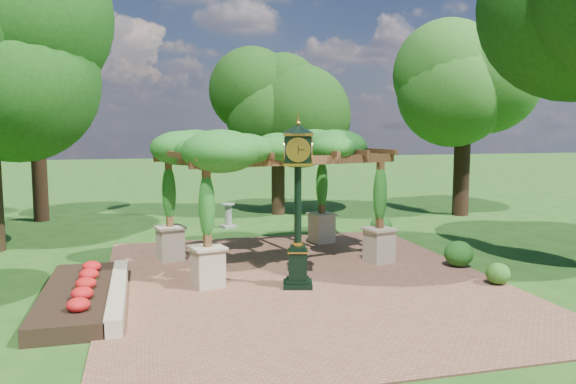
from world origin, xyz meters
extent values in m
plane|color=#1E4714|center=(0.00, 0.00, 0.00)|extent=(120.00, 120.00, 0.00)
cube|color=brown|center=(0.00, 1.00, 0.02)|extent=(10.00, 12.00, 0.04)
cube|color=#C6B793|center=(-4.60, 0.50, 0.20)|extent=(0.35, 5.00, 0.40)
cube|color=red|center=(-5.50, 0.50, 0.18)|extent=(1.50, 5.00, 0.36)
cube|color=black|center=(-0.27, 0.51, 0.09)|extent=(0.89, 0.89, 0.11)
cube|color=black|center=(-0.27, 0.51, 0.58)|extent=(0.55, 0.55, 0.82)
cube|color=#C68529|center=(-0.27, 0.51, 0.95)|extent=(0.62, 0.62, 0.04)
cylinder|color=black|center=(-0.27, 0.51, 2.13)|extent=(0.22, 0.22, 2.09)
cube|color=black|center=(-0.27, 0.51, 3.49)|extent=(0.78, 0.78, 0.64)
cylinder|color=white|center=(-0.35, 0.20, 3.49)|extent=(0.53, 0.16, 0.54)
cone|color=black|center=(-0.27, 0.51, 3.99)|extent=(1.00, 1.00, 0.23)
sphere|color=#C68529|center=(-0.27, 0.51, 4.12)|extent=(0.13, 0.13, 0.13)
cube|color=tan|center=(-2.45, 1.09, 0.52)|extent=(0.84, 0.84, 0.97)
cube|color=brown|center=(-2.45, 1.09, 2.05)|extent=(0.21, 0.21, 1.99)
cube|color=tan|center=(2.76, 2.38, 0.52)|extent=(0.84, 0.84, 0.97)
cube|color=brown|center=(2.76, 2.38, 2.05)|extent=(0.21, 0.21, 1.99)
cube|color=tan|center=(-3.22, 4.22, 0.52)|extent=(0.84, 0.84, 0.97)
cube|color=brown|center=(-3.22, 4.22, 2.05)|extent=(0.21, 0.21, 1.99)
cube|color=tan|center=(1.99, 5.50, 0.52)|extent=(0.84, 0.84, 0.97)
cube|color=brown|center=(1.99, 5.50, 2.05)|extent=(0.21, 0.21, 1.99)
cube|color=brown|center=(0.16, 1.74, 3.13)|extent=(6.08, 1.64, 0.24)
cube|color=brown|center=(-0.61, 4.86, 3.13)|extent=(6.08, 1.64, 0.24)
ellipsoid|color=#1E611B|center=(-0.23, 3.30, 3.42)|extent=(6.97, 5.24, 1.07)
cube|color=gray|center=(-0.68, 9.38, 0.05)|extent=(0.68, 0.68, 0.10)
cylinder|color=gray|center=(-0.68, 9.38, 0.49)|extent=(0.35, 0.35, 0.88)
cylinder|color=gray|center=(-0.68, 9.38, 0.95)|extent=(0.64, 0.64, 0.05)
ellipsoid|color=#295F1B|center=(4.74, -0.58, 0.31)|extent=(0.77, 0.77, 0.55)
ellipsoid|color=#1D5317|center=(4.76, 1.30, 0.41)|extent=(0.89, 0.89, 0.74)
ellipsoid|color=#24681E|center=(4.49, 6.11, 0.40)|extent=(0.82, 0.82, 0.72)
cylinder|color=black|center=(-8.22, 12.99, 1.39)|extent=(0.63, 0.63, 2.78)
ellipsoid|color=#2E631C|center=(-8.22, 12.99, 4.98)|extent=(3.47, 3.47, 4.39)
cylinder|color=#352215|center=(2.07, 12.26, 1.30)|extent=(0.61, 0.61, 2.60)
ellipsoid|color=#15380E|center=(2.07, 12.26, 4.65)|extent=(4.26, 4.26, 4.11)
cylinder|color=black|center=(10.08, 9.87, 1.76)|extent=(0.72, 0.72, 3.52)
ellipsoid|color=#245618|center=(10.08, 9.87, 6.29)|extent=(4.53, 4.53, 5.55)
camera|label=1|loc=(-3.97, -12.73, 4.05)|focal=35.00mm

